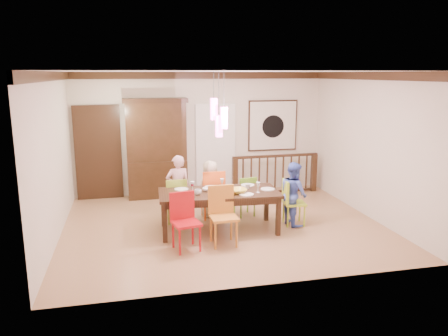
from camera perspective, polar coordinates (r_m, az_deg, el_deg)
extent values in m
plane|color=#A87F51|center=(8.49, -0.06, -7.47)|extent=(6.00, 6.00, 0.00)
plane|color=white|center=(7.99, -0.06, 12.50)|extent=(6.00, 6.00, 0.00)
plane|color=beige|center=(10.54, -3.03, 4.52)|extent=(6.00, 0.00, 6.00)
plane|color=beige|center=(8.03, -21.46, 1.24)|extent=(0.00, 5.00, 5.00)
plane|color=beige|center=(9.24, 18.45, 2.81)|extent=(0.00, 5.00, 5.00)
cube|color=black|center=(10.43, -16.08, 1.75)|extent=(1.04, 0.07, 2.24)
cube|color=silver|center=(10.63, -1.11, 2.42)|extent=(0.97, 0.05, 2.22)
cube|color=black|center=(10.94, 6.37, 5.54)|extent=(1.25, 0.04, 1.25)
cube|color=silver|center=(10.91, 6.41, 5.52)|extent=(1.18, 0.02, 1.18)
cylinder|color=black|center=(10.90, 6.43, 5.41)|extent=(0.56, 0.01, 0.56)
cube|color=#EC46A3|center=(7.76, -1.34, 7.70)|extent=(0.11, 0.11, 0.38)
cylinder|color=black|center=(7.74, -1.35, 10.80)|extent=(0.01, 0.01, 0.46)
cube|color=#EC46A3|center=(7.71, -0.01, 6.56)|extent=(0.11, 0.11, 0.38)
cylinder|color=black|center=(7.68, -0.01, 10.24)|extent=(0.01, 0.01, 0.61)
cube|color=#EC46A3|center=(7.76, -0.67, 5.48)|extent=(0.11, 0.11, 0.38)
cylinder|color=black|center=(7.71, -0.68, 9.69)|extent=(0.01, 0.01, 0.76)
cube|color=black|center=(8.00, -0.65, -3.27)|extent=(2.24, 1.11, 0.05)
cube|color=black|center=(8.36, -8.07, -5.38)|extent=(0.08, 0.08, 0.70)
cube|color=black|center=(8.74, 5.30, -4.52)|extent=(0.08, 0.08, 0.70)
cube|color=black|center=(7.58, -7.54, -7.25)|extent=(0.08, 0.08, 0.70)
cube|color=black|center=(7.99, 7.14, -6.19)|extent=(0.08, 0.08, 0.70)
cube|color=black|center=(8.43, -1.27, -2.99)|extent=(1.98, 0.15, 0.10)
cube|color=black|center=(7.61, 0.04, -4.67)|extent=(1.98, 0.15, 0.10)
cube|color=#83A42B|center=(8.62, -6.34, -4.23)|extent=(0.42, 0.42, 0.04)
cube|color=#83A42B|center=(8.56, -6.38, -2.70)|extent=(0.40, 0.06, 0.44)
cylinder|color=#83A42B|center=(8.52, -7.28, -6.01)|extent=(0.03, 0.03, 0.42)
cylinder|color=#83A42B|center=(8.55, -5.10, -5.88)|extent=(0.03, 0.03, 0.42)
cylinder|color=#83A42B|center=(8.83, -7.48, -5.36)|extent=(0.03, 0.03, 0.42)
cylinder|color=#83A42B|center=(8.86, -5.38, -5.24)|extent=(0.03, 0.03, 0.42)
cube|color=#E75A1B|center=(8.80, -1.55, -3.46)|extent=(0.45, 0.45, 0.04)
cube|color=#E75A1B|center=(8.73, -1.56, -1.77)|extent=(0.45, 0.04, 0.49)
cylinder|color=#E75A1B|center=(8.67, -2.49, -5.42)|extent=(0.04, 0.04, 0.47)
cylinder|color=#E75A1B|center=(8.74, -0.13, -5.26)|extent=(0.04, 0.04, 0.47)
cylinder|color=#E75A1B|center=(9.01, -2.90, -4.73)|extent=(0.04, 0.04, 0.47)
cylinder|color=#E75A1B|center=(9.08, -0.63, -4.59)|extent=(0.04, 0.04, 0.47)
cube|color=#659E22|center=(8.95, 2.68, -3.73)|extent=(0.44, 0.44, 0.04)
cube|color=#659E22|center=(8.89, 2.70, -2.35)|extent=(0.38, 0.11, 0.41)
cylinder|color=#659E22|center=(8.83, 1.98, -5.34)|extent=(0.03, 0.03, 0.39)
cylinder|color=#659E22|center=(8.91, 3.88, -5.20)|extent=(0.03, 0.03, 0.39)
cylinder|color=#659E22|center=(9.11, 1.49, -4.78)|extent=(0.03, 0.03, 0.39)
cylinder|color=#659E22|center=(9.19, 3.34, -4.65)|extent=(0.03, 0.03, 0.39)
cube|color=#AB0E14|center=(7.24, -4.96, -7.20)|extent=(0.51, 0.51, 0.04)
cube|color=#AB0E14|center=(7.16, -5.00, -5.28)|extent=(0.43, 0.13, 0.47)
cylinder|color=#AB0E14|center=(7.14, -6.13, -9.52)|extent=(0.04, 0.04, 0.45)
cylinder|color=#AB0E14|center=(7.18, -3.35, -9.33)|extent=(0.04, 0.04, 0.45)
cylinder|color=#AB0E14|center=(7.46, -6.45, -8.55)|extent=(0.04, 0.04, 0.45)
cylinder|color=#AB0E14|center=(7.50, -3.78, -8.38)|extent=(0.04, 0.04, 0.45)
cube|color=#BC7526|center=(7.42, -0.06, -6.48)|extent=(0.46, 0.46, 0.04)
cube|color=#BC7526|center=(7.34, -0.06, -4.50)|extent=(0.45, 0.05, 0.49)
cylinder|color=#BC7526|center=(7.30, -1.16, -8.86)|extent=(0.04, 0.04, 0.47)
cylinder|color=#BC7526|center=(7.38, 1.65, -8.63)|extent=(0.04, 0.04, 0.47)
cylinder|color=#BC7526|center=(7.64, -1.71, -7.90)|extent=(0.04, 0.04, 0.47)
cylinder|color=#BC7526|center=(7.71, 0.98, -7.69)|extent=(0.04, 0.04, 0.47)
cube|color=#ADCE28|center=(8.51, 9.16, -4.55)|extent=(0.44, 0.44, 0.04)
cube|color=#ADCE28|center=(8.45, 9.22, -3.01)|extent=(0.08, 0.40, 0.44)
cylinder|color=#ADCE28|center=(8.38, 8.49, -6.37)|extent=(0.03, 0.03, 0.42)
cylinder|color=#ADCE28|center=(8.50, 10.53, -6.18)|extent=(0.03, 0.03, 0.42)
cylinder|color=#ADCE28|center=(8.67, 7.72, -5.71)|extent=(0.03, 0.03, 0.42)
cylinder|color=#ADCE28|center=(8.78, 9.71, -5.54)|extent=(0.03, 0.03, 0.42)
cube|color=black|center=(10.39, -8.66, -1.39)|extent=(1.37, 0.44, 0.88)
cube|color=black|center=(10.20, -8.87, 4.78)|extent=(1.37, 0.40, 1.37)
cube|color=black|center=(10.39, -8.94, 4.91)|extent=(1.17, 0.02, 1.17)
cube|color=black|center=(10.14, -9.00, 8.72)|extent=(1.47, 0.44, 0.10)
cube|color=black|center=(10.33, 1.40, -1.21)|extent=(0.12, 0.12, 0.92)
cube|color=black|center=(10.99, 11.69, -0.64)|extent=(0.12, 0.12, 0.92)
cube|color=black|center=(10.52, 6.77, 1.57)|extent=(2.15, 0.13, 0.06)
cube|color=black|center=(10.72, 6.65, -3.05)|extent=(2.03, 0.11, 0.05)
imported|color=#F8BCC8|center=(8.67, -6.02, -2.58)|extent=(0.50, 0.35, 1.31)
imported|color=#C1B392|center=(8.86, -1.78, -2.70)|extent=(0.63, 0.49, 1.16)
imported|color=#455FC1|center=(8.48, 9.08, -3.31)|extent=(0.56, 0.67, 1.23)
imported|color=gold|center=(7.89, 1.80, -3.00)|extent=(0.36, 0.36, 0.08)
imported|color=white|center=(8.03, -2.21, -2.82)|extent=(0.22, 0.22, 0.06)
imported|color=silver|center=(7.78, -3.42, -3.16)|extent=(0.16, 0.16, 0.10)
imported|color=silver|center=(8.19, 3.12, -2.41)|extent=(0.12, 0.12, 0.09)
cylinder|color=white|center=(8.16, -5.60, -2.77)|extent=(0.26, 0.26, 0.01)
cylinder|color=white|center=(8.28, -1.65, -2.49)|extent=(0.26, 0.26, 0.01)
cylinder|color=white|center=(8.43, 3.12, -2.24)|extent=(0.26, 0.26, 0.01)
cylinder|color=white|center=(7.56, -5.16, -3.98)|extent=(0.26, 0.26, 0.01)
cylinder|color=white|center=(7.79, 2.95, -3.46)|extent=(0.26, 0.26, 0.01)
cylinder|color=white|center=(8.17, 5.73, -2.76)|extent=(0.26, 0.26, 0.01)
cube|color=#D83359|center=(7.59, -0.70, -3.87)|extent=(0.18, 0.14, 0.01)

